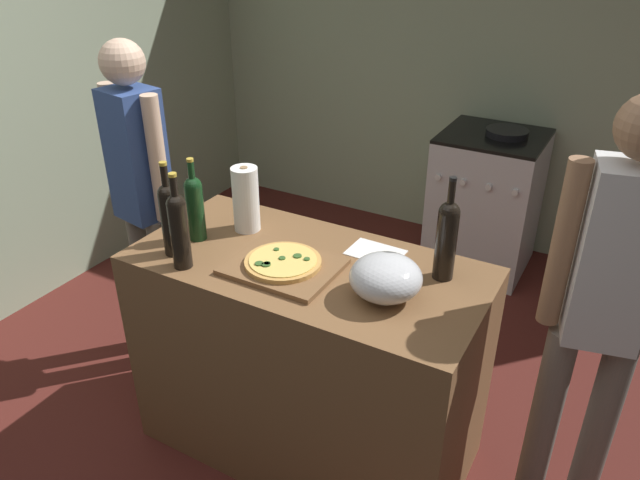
{
  "coord_description": "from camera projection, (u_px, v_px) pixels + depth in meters",
  "views": [
    {
      "loc": [
        1.24,
        -1.11,
        2.1
      ],
      "look_at": [
        0.23,
        0.68,
        0.98
      ],
      "focal_mm": 34.08,
      "sensor_mm": 36.0,
      "label": 1
    }
  ],
  "objects": [
    {
      "name": "ground_plane",
      "position": [
        348.0,
        328.0,
        3.49
      ],
      "size": [
        4.19,
        3.46,
        0.02
      ],
      "primitive_type": "cube",
      "color": "#511E19"
    },
    {
      "name": "kitchen_wall_rear",
      "position": [
        455.0,
        49.0,
        3.99
      ],
      "size": [
        4.19,
        0.1,
        2.6
      ],
      "primitive_type": "cube",
      "color": "#99A889",
      "rests_on": "ground_plane"
    },
    {
      "name": "kitchen_wall_left",
      "position": [
        80.0,
        62.0,
        3.66
      ],
      "size": [
        0.1,
        3.46,
        2.6
      ],
      "primitive_type": "cube",
      "color": "#99A889",
      "rests_on": "ground_plane"
    },
    {
      "name": "counter",
      "position": [
        308.0,
        360.0,
        2.51
      ],
      "size": [
        1.36,
        0.67,
        0.93
      ],
      "primitive_type": "cube",
      "color": "brown",
      "rests_on": "ground_plane"
    },
    {
      "name": "cutting_board",
      "position": [
        283.0,
        267.0,
        2.24
      ],
      "size": [
        0.4,
        0.32,
        0.02
      ],
      "primitive_type": "cube",
      "color": "brown",
      "rests_on": "counter"
    },
    {
      "name": "pizza",
      "position": [
        283.0,
        262.0,
        2.23
      ],
      "size": [
        0.29,
        0.29,
        0.03
      ],
      "color": "tan",
      "rests_on": "cutting_board"
    },
    {
      "name": "mixing_bowl",
      "position": [
        386.0,
        278.0,
        2.05
      ],
      "size": [
        0.25,
        0.25,
        0.15
      ],
      "color": "#B2B2B7",
      "rests_on": "counter"
    },
    {
      "name": "paper_towel_roll",
      "position": [
        246.0,
        199.0,
        2.47
      ],
      "size": [
        0.11,
        0.11,
        0.28
      ],
      "color": "white",
      "rests_on": "counter"
    },
    {
      "name": "wine_bottle_green",
      "position": [
        179.0,
        227.0,
        2.19
      ],
      "size": [
        0.07,
        0.07,
        0.37
      ],
      "color": "black",
      "rests_on": "counter"
    },
    {
      "name": "wine_bottle_dark",
      "position": [
        170.0,
        216.0,
        2.28
      ],
      "size": [
        0.07,
        0.07,
        0.38
      ],
      "color": "black",
      "rests_on": "counter"
    },
    {
      "name": "wine_bottle_clear",
      "position": [
        195.0,
        205.0,
        2.39
      ],
      "size": [
        0.07,
        0.07,
        0.34
      ],
      "color": "#143819",
      "rests_on": "counter"
    },
    {
      "name": "wine_bottle_amber",
      "position": [
        447.0,
        237.0,
        2.12
      ],
      "size": [
        0.08,
        0.08,
        0.39
      ],
      "color": "black",
      "rests_on": "counter"
    },
    {
      "name": "recipe_sheet",
      "position": [
        376.0,
        252.0,
        2.36
      ],
      "size": [
        0.21,
        0.16,
        0.0
      ],
      "primitive_type": "cube",
      "rotation": [
        0.0,
        0.0,
        -0.03
      ],
      "color": "white",
      "rests_on": "counter"
    },
    {
      "name": "stove",
      "position": [
        485.0,
        201.0,
        3.91
      ],
      "size": [
        0.61,
        0.62,
        0.94
      ],
      "color": "#B7B7BC",
      "rests_on": "ground_plane"
    },
    {
      "name": "person_in_stripes",
      "position": [
        142.0,
        190.0,
        2.86
      ],
      "size": [
        0.39,
        0.24,
        1.64
      ],
      "color": "slate",
      "rests_on": "ground_plane"
    },
    {
      "name": "person_in_red",
      "position": [
        604.0,
        302.0,
        2.01
      ],
      "size": [
        0.39,
        0.24,
        1.66
      ],
      "color": "slate",
      "rests_on": "ground_plane"
    }
  ]
}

